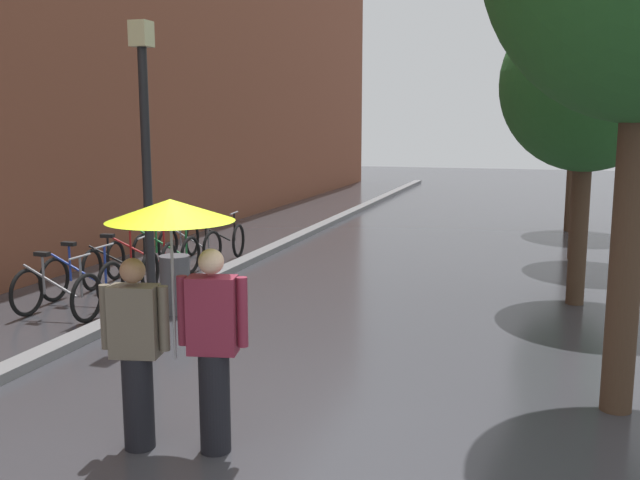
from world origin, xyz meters
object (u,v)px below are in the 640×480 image
object	(u,v)px
street_tree_1	(588,85)
parked_bicycle_6	(215,239)
street_lamp_post	(146,153)
parked_bicycle_3	(142,260)
litter_bin	(175,284)
street_tree_3	(578,81)
parked_bicycle_2	(121,269)
couple_under_umbrella	(173,291)
parked_bicycle_5	(190,245)
parked_bicycle_4	(166,252)
parked_bicycle_0	(56,293)
parked_bicycle_1	(82,280)
street_tree_2	(587,51)

from	to	relation	value
street_tree_1	parked_bicycle_6	world-z (taller)	street_tree_1
street_lamp_post	street_tree_1	bearing A→B (deg)	29.91
parked_bicycle_3	litter_bin	xyz separation A→B (m)	(1.61, -1.71, 0.05)
street_tree_3	parked_bicycle_2	size ratio (longest dim) A/B	4.55
couple_under_umbrella	litter_bin	bearing A→B (deg)	119.18
parked_bicycle_5	litter_bin	distance (m)	3.65
parked_bicycle_6	litter_bin	world-z (taller)	parked_bicycle_6
parked_bicycle_2	parked_bicycle_6	xyz separation A→B (m)	(0.11, 3.31, 0.00)
street_tree_1	parked_bicycle_4	size ratio (longest dim) A/B	4.23
parked_bicycle_0	parked_bicycle_4	world-z (taller)	same
parked_bicycle_1	parked_bicycle_0	bearing A→B (deg)	-77.76
parked_bicycle_2	street_lamp_post	distance (m)	3.12
street_tree_3	parked_bicycle_0	distance (m)	13.61
parked_bicycle_0	parked_bicycle_3	size ratio (longest dim) A/B	0.95
street_tree_2	litter_bin	xyz separation A→B (m)	(-5.78, -6.13, -3.72)
parked_bicycle_6	litter_bin	bearing A→B (deg)	-71.64
parked_bicycle_0	parked_bicycle_1	bearing A→B (deg)	102.24
street_lamp_post	litter_bin	xyz separation A→B (m)	(-0.13, 0.87, -1.94)
parked_bicycle_1	parked_bicycle_6	size ratio (longest dim) A/B	0.95
parked_bicycle_5	parked_bicycle_2	bearing A→B (deg)	-89.68
street_tree_3	street_lamp_post	world-z (taller)	street_tree_3
parked_bicycle_4	street_lamp_post	distance (m)	4.28
parked_bicycle_0	litter_bin	distance (m)	1.65
couple_under_umbrella	parked_bicycle_6	bearing A→B (deg)	113.80
parked_bicycle_2	parked_bicycle_4	world-z (taller)	same
street_tree_1	parked_bicycle_4	world-z (taller)	street_tree_1
parked_bicycle_3	parked_bicycle_5	xyz separation A→B (m)	(0.09, 1.61, 0.00)
street_tree_3	parked_bicycle_0	bearing A→B (deg)	-123.35
street_tree_2	parked_bicycle_6	distance (m)	8.33
street_tree_1	street_tree_3	bearing A→B (deg)	88.62
street_tree_1	parked_bicycle_3	world-z (taller)	street_tree_1
couple_under_umbrella	street_tree_2	bearing A→B (deg)	70.30
street_tree_2	street_tree_3	xyz separation A→B (m)	(0.04, 4.05, -0.35)
street_tree_3	street_lamp_post	xyz separation A→B (m)	(-5.68, -11.05, -1.43)
street_tree_3	parked_bicycle_3	world-z (taller)	street_tree_3
street_tree_1	parked_bicycle_1	bearing A→B (deg)	-162.50
street_tree_1	parked_bicycle_5	xyz separation A→B (m)	(-7.14, 1.03, -2.93)
parked_bicycle_6	street_lamp_post	size ratio (longest dim) A/B	0.28
parked_bicycle_5	parked_bicycle_3	bearing A→B (deg)	-93.16
parked_bicycle_4	street_lamp_post	xyz separation A→B (m)	(1.71, -3.38, 1.99)
street_tree_1	street_tree_2	bearing A→B (deg)	87.73
parked_bicycle_0	parked_bicycle_3	xyz separation A→B (m)	(-0.18, 2.54, 0.00)
street_tree_3	parked_bicycle_4	distance (m)	11.19
parked_bicycle_3	street_lamp_post	bearing A→B (deg)	-56.02
street_tree_1	parked_bicycle_5	world-z (taller)	street_tree_1
street_tree_1	parked_bicycle_0	distance (m)	8.25
parked_bicycle_3	parked_bicycle_2	bearing A→B (deg)	-82.84
street_tree_3	litter_bin	world-z (taller)	street_tree_3
parked_bicycle_3	street_tree_2	bearing A→B (deg)	30.90
street_tree_3	parked_bicycle_1	size ratio (longest dim) A/B	4.90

